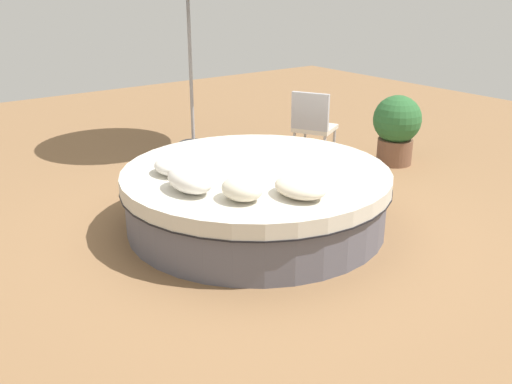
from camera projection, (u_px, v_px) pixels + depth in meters
The scene contains 8 objects.
ground_plane at pixel (256, 224), 6.00m from camera, with size 16.00×16.00×0.00m, color olive.
round_bed at pixel (256, 197), 5.89m from camera, with size 2.73×2.73×0.60m.
throw_pillow_0 at pixel (172, 166), 5.62m from camera, with size 0.42×0.33×0.16m, color white.
throw_pillow_1 at pixel (190, 180), 5.17m from camera, with size 0.56×0.34×0.22m, color white.
throw_pillow_2 at pixel (242, 189), 4.97m from camera, with size 0.41×0.34×0.21m, color beige.
throw_pillow_3 at pixel (300, 187), 5.06m from camera, with size 0.53×0.40×0.17m, color beige.
patio_chair at pixel (313, 122), 7.84m from camera, with size 0.69×0.69×0.98m.
planter at pixel (397, 127), 7.75m from camera, with size 0.65×0.65×0.95m.
Camera 1 is at (-4.39, 3.29, 2.45)m, focal length 40.26 mm.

